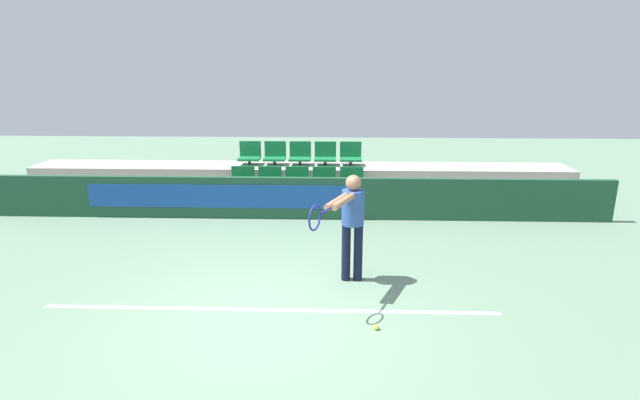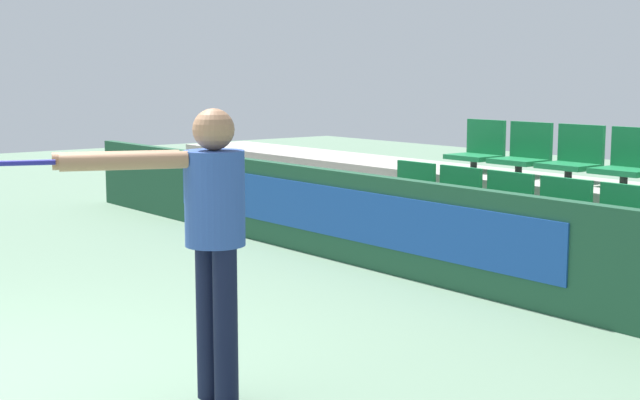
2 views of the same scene
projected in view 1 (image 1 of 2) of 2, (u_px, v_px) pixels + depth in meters
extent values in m
plane|color=slate|center=(267.00, 320.00, 6.20)|extent=(30.00, 30.00, 0.00)
cube|color=white|center=(270.00, 310.00, 6.46)|extent=(5.92, 0.08, 0.01)
cube|color=#1E4C33|center=(294.00, 198.00, 10.05)|extent=(12.68, 0.12, 0.86)
cube|color=#19479E|center=(222.00, 196.00, 10.02)|extent=(5.45, 0.02, 0.47)
cube|color=#ADA89E|center=(297.00, 201.00, 10.68)|extent=(12.28, 1.02, 0.38)
cube|color=#ADA89E|center=(300.00, 181.00, 11.61)|extent=(12.28, 1.02, 0.76)
cylinder|color=#333333|center=(242.00, 189.00, 10.70)|extent=(0.07, 0.07, 0.12)
cube|color=#197A42|center=(242.00, 185.00, 10.68)|extent=(0.50, 0.40, 0.05)
cube|color=#197A42|center=(243.00, 174.00, 10.80)|extent=(0.50, 0.04, 0.36)
cylinder|color=#333333|center=(269.00, 189.00, 10.68)|extent=(0.07, 0.07, 0.12)
cube|color=#197A42|center=(269.00, 186.00, 10.66)|extent=(0.50, 0.40, 0.05)
cube|color=#197A42|center=(270.00, 174.00, 10.78)|extent=(0.50, 0.04, 0.36)
cylinder|color=#333333|center=(297.00, 190.00, 10.66)|extent=(0.07, 0.07, 0.12)
cube|color=#197A42|center=(297.00, 186.00, 10.64)|extent=(0.50, 0.40, 0.05)
cube|color=#197A42|center=(297.00, 175.00, 10.76)|extent=(0.50, 0.04, 0.36)
cylinder|color=#333333|center=(324.00, 190.00, 10.64)|extent=(0.07, 0.07, 0.12)
cube|color=#197A42|center=(324.00, 186.00, 10.62)|extent=(0.50, 0.40, 0.05)
cube|color=#197A42|center=(324.00, 175.00, 10.74)|extent=(0.50, 0.04, 0.36)
cylinder|color=#333333|center=(352.00, 190.00, 10.62)|extent=(0.07, 0.07, 0.12)
cube|color=#197A42|center=(352.00, 186.00, 10.60)|extent=(0.50, 0.40, 0.05)
cube|color=#197A42|center=(352.00, 175.00, 10.72)|extent=(0.50, 0.04, 0.36)
cylinder|color=#333333|center=(250.00, 162.00, 11.57)|extent=(0.07, 0.07, 0.12)
cube|color=#197A42|center=(249.00, 159.00, 11.55)|extent=(0.50, 0.40, 0.05)
cube|color=#197A42|center=(250.00, 149.00, 11.67)|extent=(0.50, 0.04, 0.36)
cylinder|color=#333333|center=(275.00, 162.00, 11.55)|extent=(0.07, 0.07, 0.12)
cube|color=#197A42|center=(275.00, 159.00, 11.53)|extent=(0.50, 0.40, 0.05)
cube|color=#197A42|center=(275.00, 149.00, 11.65)|extent=(0.50, 0.04, 0.36)
cylinder|color=#333333|center=(300.00, 163.00, 11.54)|extent=(0.07, 0.07, 0.12)
cube|color=#197A42|center=(300.00, 159.00, 11.51)|extent=(0.50, 0.40, 0.05)
cube|color=#197A42|center=(300.00, 149.00, 11.63)|extent=(0.50, 0.04, 0.36)
cylinder|color=#333333|center=(325.00, 163.00, 11.52)|extent=(0.07, 0.07, 0.12)
cube|color=#197A42|center=(325.00, 159.00, 11.49)|extent=(0.50, 0.40, 0.05)
cube|color=#197A42|center=(325.00, 149.00, 11.61)|extent=(0.50, 0.04, 0.36)
cylinder|color=#333333|center=(351.00, 163.00, 11.50)|extent=(0.07, 0.07, 0.12)
cube|color=#197A42|center=(351.00, 159.00, 11.48)|extent=(0.50, 0.40, 0.05)
cube|color=#197A42|center=(351.00, 149.00, 11.59)|extent=(0.50, 0.04, 0.36)
cylinder|color=black|center=(346.00, 252.00, 7.24)|extent=(0.13, 0.13, 0.86)
cylinder|color=black|center=(358.00, 252.00, 7.23)|extent=(0.13, 0.13, 0.86)
cylinder|color=#2D4C99|center=(353.00, 207.00, 7.05)|extent=(0.32, 0.32, 0.50)
sphere|color=#9E7051|center=(353.00, 183.00, 6.95)|extent=(0.22, 0.22, 0.22)
cylinder|color=#9E7051|center=(337.00, 202.00, 6.58)|extent=(0.33, 0.62, 0.09)
cylinder|color=#9E7051|center=(343.00, 202.00, 6.57)|extent=(0.33, 0.62, 0.09)
cylinder|color=navy|center=(325.00, 211.00, 6.17)|extent=(0.14, 0.29, 0.03)
torus|color=navy|center=(315.00, 218.00, 5.91)|extent=(0.15, 0.31, 0.32)
sphere|color=#CCDB33|center=(376.00, 327.00, 5.98)|extent=(0.07, 0.07, 0.07)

